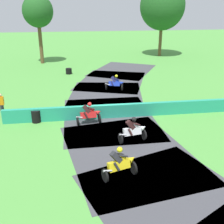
% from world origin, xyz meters
% --- Properties ---
extents(ground_plane, '(120.00, 120.00, 0.00)m').
position_xyz_m(ground_plane, '(0.00, 0.00, 0.00)').
color(ground_plane, '#4C933D').
extents(track_asphalt, '(11.22, 37.16, 0.01)m').
position_xyz_m(track_asphalt, '(1.56, 0.00, 0.00)').
color(track_asphalt, '#3D3D42').
rests_on(track_asphalt, ground).
extents(safety_barrier, '(24.07, 0.32, 0.90)m').
position_xyz_m(safety_barrier, '(5.22, 0.00, 0.45)').
color(safety_barrier, '#239375').
rests_on(safety_barrier, ground).
extents(motorcycle_lead_blue, '(1.73, 1.17, 1.43)m').
position_xyz_m(motorcycle_lead_blue, '(1.41, 6.16, 0.64)').
color(motorcycle_lead_blue, black).
rests_on(motorcycle_lead_blue, ground).
extents(motorcycle_chase_red, '(1.67, 0.92, 1.43)m').
position_xyz_m(motorcycle_chase_red, '(-1.34, -0.75, 0.64)').
color(motorcycle_chase_red, black).
rests_on(motorcycle_chase_red, ground).
extents(motorcycle_trailing_white, '(1.68, 0.97, 1.43)m').
position_xyz_m(motorcycle_trailing_white, '(0.90, -3.53, 0.65)').
color(motorcycle_trailing_white, black).
rests_on(motorcycle_trailing_white, ground).
extents(motorcycle_fourth_yellow, '(1.68, 1.16, 1.43)m').
position_xyz_m(motorcycle_fourth_yellow, '(-0.41, -6.76, 0.64)').
color(motorcycle_fourth_yellow, black).
rests_on(motorcycle_fourth_yellow, ground).
extents(tire_stack_near, '(0.64, 0.64, 0.60)m').
position_xyz_m(tire_stack_near, '(-2.63, 12.74, 0.30)').
color(tire_stack_near, black).
rests_on(tire_stack_near, ground).
extents(tire_stack_mid_a, '(0.59, 0.59, 0.80)m').
position_xyz_m(tire_stack_mid_a, '(-4.71, -0.08, 0.40)').
color(tire_stack_mid_a, black).
rests_on(tire_stack_mid_a, ground).
extents(track_marshal, '(0.34, 0.24, 1.63)m').
position_xyz_m(track_marshal, '(-7.05, 1.17, 0.82)').
color(track_marshal, '#232328').
rests_on(track_marshal, ground).
extents(tree_far_left, '(3.64, 3.64, 8.16)m').
position_xyz_m(tree_far_left, '(-5.95, 18.97, 6.18)').
color(tree_far_left, brown).
rests_on(tree_far_left, ground).
extents(tree_far_right, '(6.09, 6.09, 9.93)m').
position_xyz_m(tree_far_right, '(10.35, 21.93, 6.72)').
color(tree_far_right, brown).
rests_on(tree_far_right, ground).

